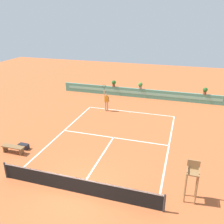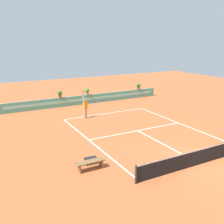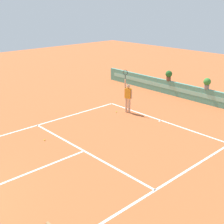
% 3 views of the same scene
% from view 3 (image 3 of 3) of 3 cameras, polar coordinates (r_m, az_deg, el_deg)
% --- Properties ---
extents(ground_plane, '(60.00, 60.00, 0.00)m').
position_cam_3_polar(ground_plane, '(13.52, -6.64, -7.85)').
color(ground_plane, '#B2562D').
extents(court_lines, '(8.32, 11.94, 0.01)m').
position_cam_3_polar(court_lines, '(13.90, -4.25, -6.92)').
color(court_lines, white).
rests_on(court_lines, ground).
extents(back_wall_barrier, '(18.00, 0.21, 1.00)m').
position_cam_3_polar(back_wall_barrier, '(20.70, 17.09, 2.88)').
color(back_wall_barrier, '#4C8E7A').
rests_on(back_wall_barrier, ground).
extents(tennis_player, '(0.60, 0.32, 2.58)m').
position_cam_3_polar(tennis_player, '(18.03, 3.02, 3.09)').
color(tennis_player, tan).
rests_on(tennis_player, ground).
extents(tennis_ball_near_baseline, '(0.07, 0.07, 0.07)m').
position_cam_3_polar(tennis_ball_near_baseline, '(15.00, -12.60, -5.15)').
color(tennis_ball_near_baseline, '#CCE033').
rests_on(tennis_ball_near_baseline, ground).
extents(tennis_ball_mid_court, '(0.07, 0.07, 0.07)m').
position_cam_3_polar(tennis_ball_mid_court, '(18.30, 0.84, 0.03)').
color(tennis_ball_mid_court, '#CCE033').
rests_on(tennis_ball_mid_court, ground).
extents(potted_plant_left, '(0.48, 0.48, 0.72)m').
position_cam_3_polar(potted_plant_left, '(22.05, 10.66, 6.90)').
color(potted_plant_left, brown).
rests_on(potted_plant_left, back_wall_barrier).
extents(potted_plant_centre, '(0.48, 0.48, 0.72)m').
position_cam_3_polar(potted_plant_centre, '(20.44, 17.49, 5.28)').
color(potted_plant_centre, gray).
rests_on(potted_plant_centre, back_wall_barrier).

